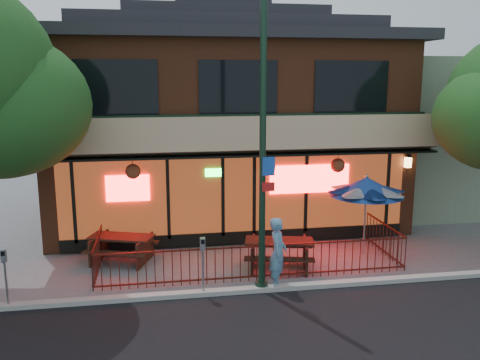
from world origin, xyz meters
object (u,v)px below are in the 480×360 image
object	(u,v)px
patio_umbrella	(366,186)
pedestrian	(278,253)
street_light	(263,168)
parking_meter_near	(203,257)
picnic_table_left	(122,245)
parking_meter_far	(5,269)
picnic_table_right	(279,250)

from	to	relation	value
patio_umbrella	pedestrian	distance (m)	3.93
street_light	parking_meter_near	size ratio (longest dim) A/B	4.73
picnic_table_left	parking_meter_near	bearing A→B (deg)	-52.20
pedestrian	parking_meter_near	xyz separation A→B (m)	(-1.91, -0.13, 0.08)
picnic_table_left	parking_meter_near	xyz separation A→B (m)	(2.11, -2.73, 0.49)
picnic_table_left	pedestrian	size ratio (longest dim) A/B	1.18
parking_meter_far	parking_meter_near	bearing A→B (deg)	-0.00
pedestrian	patio_umbrella	bearing A→B (deg)	-37.91
street_light	parking_meter_near	distance (m)	2.61
patio_umbrella	parking_meter_far	bearing A→B (deg)	-167.52
patio_umbrella	parking_meter_far	world-z (taller)	patio_umbrella
street_light	patio_umbrella	size ratio (longest dim) A/B	2.83
pedestrian	parking_meter_far	xyz separation A→B (m)	(-6.46, -0.13, 0.06)
patio_umbrella	parking_meter_near	world-z (taller)	patio_umbrella
patio_umbrella	parking_meter_near	size ratio (longest dim) A/B	1.67
patio_umbrella	pedestrian	bearing A→B (deg)	-147.74
parking_meter_far	pedestrian	bearing A→B (deg)	1.16
picnic_table_left	pedestrian	xyz separation A→B (m)	(4.03, -2.60, 0.41)
parking_meter_far	picnic_table_right	bearing A→B (deg)	12.17
street_light	pedestrian	distance (m)	2.26
picnic_table_right	pedestrian	bearing A→B (deg)	-105.45
picnic_table_right	parking_meter_far	world-z (taller)	parking_meter_far
picnic_table_right	patio_umbrella	size ratio (longest dim) A/B	0.88
parking_meter_far	street_light	bearing A→B (deg)	0.73
patio_umbrella	pedestrian	world-z (taller)	patio_umbrella
patio_umbrella	parking_meter_near	xyz separation A→B (m)	(-5.09, -2.13, -1.11)
patio_umbrella	street_light	bearing A→B (deg)	-150.26
picnic_table_right	parking_meter_far	bearing A→B (deg)	-167.83
picnic_table_right	parking_meter_near	bearing A→B (deg)	-147.16
picnic_table_right	street_light	bearing A→B (deg)	-119.72
picnic_table_right	parking_meter_near	distance (m)	2.76
picnic_table_left	picnic_table_right	world-z (taller)	picnic_table_right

